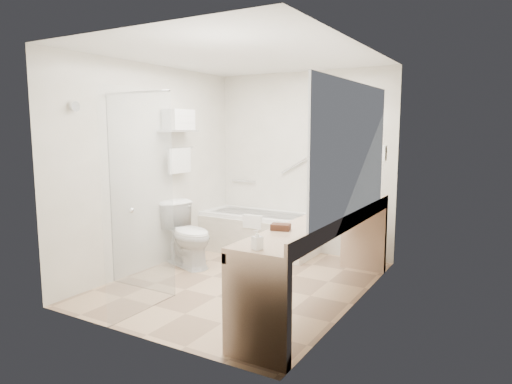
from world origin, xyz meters
The scene contains 25 objects.
floor centered at (0.00, 0.00, 0.00)m, with size 3.20×3.20×0.00m, color tan.
ceiling centered at (0.00, 0.00, 2.50)m, with size 2.60×3.20×0.10m, color white.
wall_back centered at (0.00, 1.60, 1.25)m, with size 2.60×0.10×2.50m, color silver.
wall_front centered at (0.00, -1.60, 1.25)m, with size 2.60×0.10×2.50m, color silver.
wall_left centered at (-1.30, 0.00, 1.25)m, with size 0.10×3.20×2.50m, color silver.
wall_right centered at (1.30, 0.00, 1.25)m, with size 0.10×3.20×2.50m, color silver.
bathtub centered at (-0.50, 1.24, 0.28)m, with size 1.60×0.73×0.59m.
grab_bar_short centered at (-0.95, 1.56, 0.95)m, with size 0.03×0.03×0.40m, color silver.
grab_bar_long centered at (-0.05, 1.56, 1.25)m, with size 0.03×0.03×0.60m, color silver.
shower_enclosure centered at (-0.63, -0.93, 1.07)m, with size 0.96×0.91×2.11m.
towel_shelf centered at (-1.17, 0.35, 1.75)m, with size 0.24×0.55×0.81m.
vanity_counter centered at (1.02, -0.15, 0.64)m, with size 0.55×2.70×0.95m.
sink centered at (1.05, 0.25, 0.82)m, with size 0.40×0.52×0.14m, color white.
faucet centered at (1.20, 0.25, 0.93)m, with size 0.03×0.03×0.14m, color silver.
mirror centered at (1.29, -0.15, 1.55)m, with size 0.02×2.00×1.20m, color silver.
hairdryer_unit centered at (1.25, 1.05, 1.45)m, with size 0.08×0.10×0.18m, color white.
toilet centered at (-0.95, 0.20, 0.40)m, with size 0.45×0.81×0.79m, color white.
amenity_basket centered at (0.86, -0.74, 0.88)m, with size 0.17×0.11×0.06m, color #442418.
soap_bottle_a centered at (1.00, -1.40, 0.88)m, with size 0.07×0.15×0.07m, color white.
soap_bottle_b centered at (1.05, -0.48, 0.89)m, with size 0.08×0.11×0.08m, color white.
water_bottle_left centered at (1.09, 1.10, 0.94)m, with size 0.06×0.06×0.20m.
water_bottle_mid centered at (0.88, 0.99, 0.93)m, with size 0.06×0.06×0.18m.
water_bottle_right centered at (1.07, 0.91, 0.94)m, with size 0.06×0.06×0.20m.
drinking_glass_near centered at (0.95, 0.80, 0.90)m, with size 0.07×0.07×0.09m, color silver.
drinking_glass_far centered at (0.93, 0.95, 0.90)m, with size 0.08×0.08×0.10m, color silver.
Camera 1 is at (2.64, -4.22, 1.74)m, focal length 32.00 mm.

